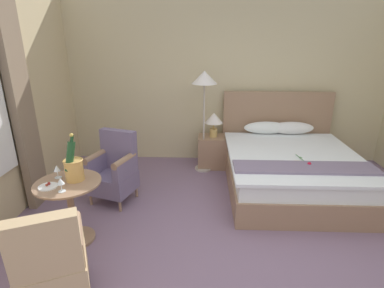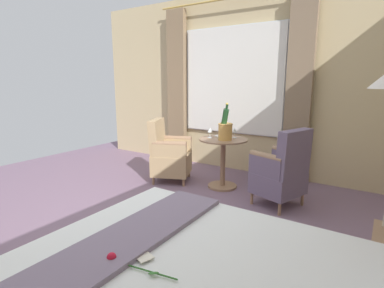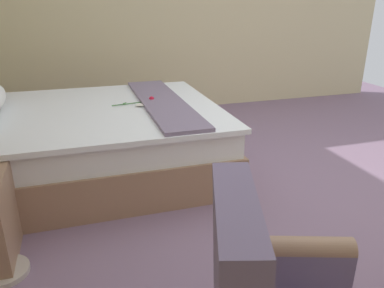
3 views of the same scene
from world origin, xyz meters
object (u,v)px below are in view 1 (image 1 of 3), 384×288
at_px(wine_glass_near_bucket, 57,169).
at_px(snack_plate, 48,186).
at_px(bed, 289,166).
at_px(armchair_facing_bed, 51,262).
at_px(floor_lamp_brass, 204,86).
at_px(side_table_round, 71,205).
at_px(bedside_lamp, 214,120).
at_px(champagne_bucket, 73,167).
at_px(nightstand, 213,151).
at_px(wine_glass_near_edge, 60,182).
at_px(armchair_by_window, 114,170).

relative_size(wine_glass_near_bucket, snack_plate, 0.76).
height_order(bed, armchair_facing_bed, bed).
height_order(floor_lamp_brass, side_table_round, floor_lamp_brass).
height_order(side_table_round, wine_glass_near_bucket, wine_glass_near_bucket).
xyz_separation_m(bedside_lamp, champagne_bucket, (-1.50, -2.02, 0.03)).
xyz_separation_m(nightstand, wine_glass_near_edge, (-1.53, -2.27, 0.53)).
distance_m(bed, wine_glass_near_edge, 3.07).
bearing_deg(champagne_bucket, snack_plate, -141.08).
bearing_deg(side_table_round, armchair_by_window, 77.10).
distance_m(wine_glass_near_edge, armchair_facing_bed, 0.75).
xyz_separation_m(floor_lamp_brass, armchair_by_window, (-1.19, -1.04, -0.97)).
bearing_deg(nightstand, floor_lamp_brass, -139.33).
bearing_deg(wine_glass_near_bucket, armchair_facing_bed, -70.33).
relative_size(bed, champagne_bucket, 4.21).
relative_size(wine_glass_near_bucket, wine_glass_near_edge, 1.02).
bearing_deg(armchair_facing_bed, snack_plate, 115.17).
relative_size(floor_lamp_brass, wine_glass_near_edge, 11.59).
xyz_separation_m(bedside_lamp, armchair_facing_bed, (-1.38, -2.89, -0.43)).
distance_m(snack_plate, armchair_facing_bed, 0.84).
bearing_deg(bed, floor_lamp_brass, 154.81).
xyz_separation_m(nightstand, bedside_lamp, (-0.00, 0.00, 0.56)).
xyz_separation_m(nightstand, armchair_by_window, (-1.36, -1.18, 0.17)).
height_order(floor_lamp_brass, wine_glass_near_edge, floor_lamp_brass).
height_order(floor_lamp_brass, snack_plate, floor_lamp_brass).
bearing_deg(floor_lamp_brass, nightstand, 40.67).
relative_size(wine_glass_near_edge, armchair_by_window, 0.15).
bearing_deg(bed, snack_plate, -152.45).
distance_m(bed, champagne_bucket, 2.94).
bearing_deg(floor_lamp_brass, side_table_round, -125.88).
xyz_separation_m(wine_glass_near_bucket, snack_plate, (-0.00, -0.21, -0.09)).
distance_m(bed, bedside_lamp, 1.40).
bearing_deg(side_table_round, bed, 26.94).
relative_size(bed, wine_glass_near_bucket, 14.78).
height_order(bedside_lamp, snack_plate, bedside_lamp).
distance_m(champagne_bucket, wine_glass_near_edge, 0.26).
distance_m(bedside_lamp, wine_glass_near_edge, 2.74).
distance_m(nightstand, side_table_round, 2.60).
bearing_deg(bedside_lamp, wine_glass_near_bucket, -130.78).
bearing_deg(armchair_facing_bed, nightstand, 64.53).
distance_m(nightstand, armchair_by_window, 1.81).
bearing_deg(armchair_facing_bed, floor_lamp_brass, 66.19).
xyz_separation_m(floor_lamp_brass, wine_glass_near_edge, (-1.37, -2.13, -0.60)).
distance_m(wine_glass_near_edge, armchair_by_window, 1.16).
distance_m(bedside_lamp, snack_plate, 2.78).
xyz_separation_m(side_table_round, armchair_by_window, (0.20, 0.89, 0.01)).
xyz_separation_m(floor_lamp_brass, armchair_facing_bed, (-1.21, -2.75, -1.00)).
relative_size(floor_lamp_brass, armchair_by_window, 1.72).
bearing_deg(bed, wine_glass_near_edge, -149.47).
relative_size(nightstand, armchair_facing_bed, 0.58).
bearing_deg(armchair_by_window, side_table_round, -102.90).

